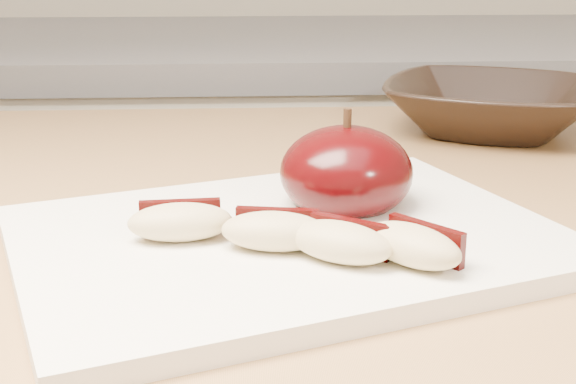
{
  "coord_description": "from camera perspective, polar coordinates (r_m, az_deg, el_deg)",
  "views": [
    {
      "loc": [
        0.06,
        -0.08,
        1.08
      ],
      "look_at": [
        0.09,
        0.38,
        0.94
      ],
      "focal_mm": 50.0,
      "sensor_mm": 36.0,
      "label": 1
    }
  ],
  "objects": [
    {
      "name": "apple_wedge_a",
      "position": [
        0.48,
        -7.67,
        -2.08
      ],
      "size": [
        0.06,
        0.03,
        0.02
      ],
      "rotation": [
        0.0,
        0.0,
        0.07
      ],
      "color": "tan",
      "rests_on": "cutting_board"
    },
    {
      "name": "apple_half",
      "position": [
        0.54,
        4.16,
        1.4
      ],
      "size": [
        0.11,
        0.11,
        0.07
      ],
      "rotation": [
        0.0,
        0.0,
        -0.35
      ],
      "color": "black",
      "rests_on": "cutting_board"
    },
    {
      "name": "apple_wedge_d",
      "position": [
        0.45,
        8.9,
        -3.72
      ],
      "size": [
        0.06,
        0.07,
        0.02
      ],
      "rotation": [
        0.0,
        0.0,
        -0.85
      ],
      "color": "tan",
      "rests_on": "cutting_board"
    },
    {
      "name": "apple_wedge_c",
      "position": [
        0.45,
        3.79,
        -3.52
      ],
      "size": [
        0.07,
        0.06,
        0.02
      ],
      "rotation": [
        0.0,
        0.0,
        -0.58
      ],
      "color": "tan",
      "rests_on": "cutting_board"
    },
    {
      "name": "back_cabinet",
      "position": [
        1.42,
        -5.63,
        -8.08
      ],
      "size": [
        2.4,
        0.62,
        0.94
      ],
      "color": "silver",
      "rests_on": "ground"
    },
    {
      "name": "bowl",
      "position": [
        0.82,
        14.28,
        5.88
      ],
      "size": [
        0.27,
        0.27,
        0.05
      ],
      "primitive_type": "imported",
      "rotation": [
        0.0,
        0.0,
        -0.42
      ],
      "color": "black",
      "rests_on": "island_counter"
    },
    {
      "name": "cutting_board",
      "position": [
        0.5,
        -0.0,
        -3.47
      ],
      "size": [
        0.39,
        0.33,
        0.01
      ],
      "primitive_type": "cube",
      "rotation": [
        0.0,
        0.0,
        0.34
      ],
      "color": "white",
      "rests_on": "island_counter"
    },
    {
      "name": "apple_wedge_b",
      "position": [
        0.46,
        -0.94,
        -2.75
      ],
      "size": [
        0.07,
        0.04,
        0.02
      ],
      "rotation": [
        0.0,
        0.0,
        -0.17
      ],
      "color": "tan",
      "rests_on": "cutting_board"
    }
  ]
}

